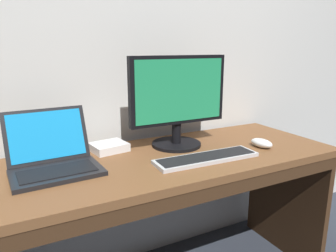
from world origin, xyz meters
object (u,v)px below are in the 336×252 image
external_monitor (178,99)px  laptop_black (54,161)px  wired_keyboard (207,158)px  computer_mouse (262,143)px  external_drive_box (109,147)px

external_monitor → laptop_black: bearing=-174.3°
laptop_black → external_monitor: 0.63m
wired_keyboard → external_monitor: bearing=94.1°
laptop_black → wired_keyboard: laptop_black is taller
laptop_black → computer_mouse: size_ratio=2.94×
external_drive_box → wired_keyboard: bearing=-43.2°
external_monitor → wired_keyboard: bearing=-85.9°
computer_mouse → laptop_black: bearing=162.9°
laptop_black → external_drive_box: (0.27, 0.15, -0.02)m
external_monitor → computer_mouse: (0.36, -0.20, -0.22)m
external_monitor → wired_keyboard: 0.33m
laptop_black → external_drive_box: bearing=29.3°
external_monitor → computer_mouse: 0.47m
wired_keyboard → computer_mouse: size_ratio=4.04×
wired_keyboard → computer_mouse: (0.34, 0.03, 0.01)m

